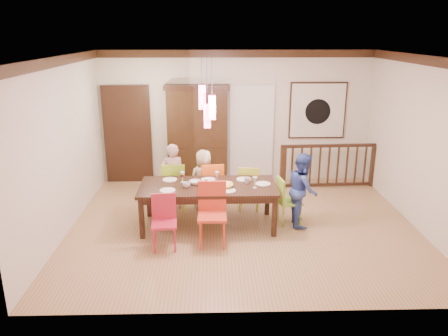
{
  "coord_description": "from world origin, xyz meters",
  "views": [
    {
      "loc": [
        -0.53,
        -7.04,
        3.27
      ],
      "look_at": [
        -0.33,
        0.25,
        0.98
      ],
      "focal_mm": 35.0,
      "sensor_mm": 36.0,
      "label": 1
    }
  ],
  "objects_px": {
    "person_far_mid": "(204,180)",
    "person_end_right": "(303,189)",
    "dining_table": "(208,189)",
    "person_far_left": "(172,177)",
    "china_hutch": "(198,135)",
    "chair_end_right": "(290,198)",
    "chair_far_left": "(174,182)",
    "balustrade": "(329,165)"
  },
  "relations": [
    {
      "from": "china_hutch",
      "to": "person_end_right",
      "type": "xyz_separation_m",
      "value": [
        1.89,
        -2.26,
        -0.45
      ]
    },
    {
      "from": "chair_far_left",
      "to": "person_end_right",
      "type": "height_order",
      "value": "person_end_right"
    },
    {
      "from": "chair_far_left",
      "to": "person_far_mid",
      "type": "xyz_separation_m",
      "value": [
        0.56,
        0.03,
        0.04
      ]
    },
    {
      "from": "chair_end_right",
      "to": "china_hutch",
      "type": "bearing_deg",
      "value": 27.53
    },
    {
      "from": "person_far_mid",
      "to": "person_far_left",
      "type": "bearing_deg",
      "value": -17.62
    },
    {
      "from": "dining_table",
      "to": "person_far_mid",
      "type": "bearing_deg",
      "value": 95.8
    },
    {
      "from": "china_hutch",
      "to": "person_far_left",
      "type": "height_order",
      "value": "china_hutch"
    },
    {
      "from": "dining_table",
      "to": "person_far_left",
      "type": "xyz_separation_m",
      "value": [
        -0.68,
        0.79,
        -0.03
      ]
    },
    {
      "from": "person_far_left",
      "to": "person_far_mid",
      "type": "bearing_deg",
      "value": 164.62
    },
    {
      "from": "china_hutch",
      "to": "person_end_right",
      "type": "distance_m",
      "value": 2.98
    },
    {
      "from": "chair_end_right",
      "to": "balustrade",
      "type": "xyz_separation_m",
      "value": [
        1.18,
        1.89,
        0.01
      ]
    },
    {
      "from": "chair_end_right",
      "to": "balustrade",
      "type": "distance_m",
      "value": 2.23
    },
    {
      "from": "dining_table",
      "to": "balustrade",
      "type": "xyz_separation_m",
      "value": [
        2.6,
        1.95,
        -0.18
      ]
    },
    {
      "from": "balustrade",
      "to": "person_far_left",
      "type": "distance_m",
      "value": 3.48
    },
    {
      "from": "china_hutch",
      "to": "person_far_mid",
      "type": "xyz_separation_m",
      "value": [
        0.16,
        -1.49,
        -0.52
      ]
    },
    {
      "from": "person_end_right",
      "to": "person_far_mid",
      "type": "bearing_deg",
      "value": 69.37
    },
    {
      "from": "dining_table",
      "to": "china_hutch",
      "type": "height_order",
      "value": "china_hutch"
    },
    {
      "from": "china_hutch",
      "to": "balustrade",
      "type": "relative_size",
      "value": 1.03
    },
    {
      "from": "chair_end_right",
      "to": "person_far_left",
      "type": "xyz_separation_m",
      "value": [
        -2.11,
        0.74,
        0.16
      ]
    },
    {
      "from": "chair_far_left",
      "to": "person_far_left",
      "type": "distance_m",
      "value": 0.11
    },
    {
      "from": "dining_table",
      "to": "person_far_mid",
      "type": "xyz_separation_m",
      "value": [
        -0.09,
        0.8,
        -0.1
      ]
    },
    {
      "from": "china_hutch",
      "to": "chair_end_right",
      "type": "bearing_deg",
      "value": -53.23
    },
    {
      "from": "china_hutch",
      "to": "person_far_left",
      "type": "relative_size",
      "value": 1.7
    },
    {
      "from": "dining_table",
      "to": "person_far_left",
      "type": "bearing_deg",
      "value": 130.26
    },
    {
      "from": "balustrade",
      "to": "chair_end_right",
      "type": "bearing_deg",
      "value": -124.18
    },
    {
      "from": "china_hutch",
      "to": "chair_far_left",
      "type": "bearing_deg",
      "value": -104.88
    },
    {
      "from": "chair_end_right",
      "to": "china_hutch",
      "type": "distance_m",
      "value": 2.86
    },
    {
      "from": "china_hutch",
      "to": "person_end_right",
      "type": "height_order",
      "value": "china_hutch"
    },
    {
      "from": "chair_far_left",
      "to": "china_hutch",
      "type": "height_order",
      "value": "china_hutch"
    },
    {
      "from": "person_far_mid",
      "to": "person_end_right",
      "type": "height_order",
      "value": "person_end_right"
    },
    {
      "from": "person_far_left",
      "to": "chair_far_left",
      "type": "bearing_deg",
      "value": 139.04
    },
    {
      "from": "dining_table",
      "to": "person_end_right",
      "type": "distance_m",
      "value": 1.64
    },
    {
      "from": "dining_table",
      "to": "china_hutch",
      "type": "relative_size",
      "value": 1.07
    },
    {
      "from": "dining_table",
      "to": "person_end_right",
      "type": "xyz_separation_m",
      "value": [
        1.64,
        0.04,
        -0.03
      ]
    },
    {
      "from": "person_far_left",
      "to": "person_far_mid",
      "type": "relative_size",
      "value": 1.11
    },
    {
      "from": "person_far_left",
      "to": "person_end_right",
      "type": "xyz_separation_m",
      "value": [
        2.32,
        -0.76,
        0.0
      ]
    },
    {
      "from": "balustrade",
      "to": "person_far_mid",
      "type": "height_order",
      "value": "person_far_mid"
    },
    {
      "from": "chair_far_left",
      "to": "person_far_left",
      "type": "xyz_separation_m",
      "value": [
        -0.03,
        0.02,
        0.1
      ]
    },
    {
      "from": "balustrade",
      "to": "china_hutch",
      "type": "bearing_deg",
      "value": 170.77
    },
    {
      "from": "person_far_mid",
      "to": "person_end_right",
      "type": "bearing_deg",
      "value": 137.46
    },
    {
      "from": "dining_table",
      "to": "person_end_right",
      "type": "bearing_deg",
      "value": 0.8
    },
    {
      "from": "china_hutch",
      "to": "balustrade",
      "type": "distance_m",
      "value": 2.93
    }
  ]
}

